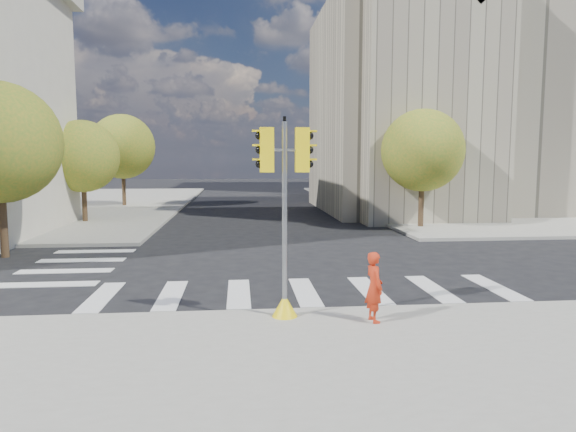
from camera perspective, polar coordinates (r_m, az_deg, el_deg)
The scene contains 14 objects.
ground at distance 16.12m, azimuth 1.32°, elevation -6.61°, with size 160.00×160.00×0.00m, color black.
sidewalk_far_right at distance 47.13m, azimuth 22.19°, elevation 1.56°, with size 28.00×40.00×0.15m, color gray.
sidewalk_far_left at distance 45.52m, azimuth -28.94°, elevation 1.09°, with size 28.00×40.00×0.15m, color gray.
civic_building at distance 39.03m, azimuth 21.56°, elevation 11.27°, with size 26.00×16.00×19.39m.
office_tower at distance 63.38m, azimuth 17.47°, elevation 16.40°, with size 20.00×18.00×30.00m, color #9EA0A3.
tree_lw_mid at distance 30.83m, azimuth -21.87°, elevation 6.16°, with size 4.00×4.00×5.77m.
tree_lw_far at distance 40.54m, azimuth -17.93°, elevation 7.34°, with size 4.80×4.80×6.95m.
tree_re_near at distance 27.26m, azimuth 14.73°, elevation 7.06°, with size 4.20×4.20×6.16m.
tree_re_mid at distance 38.76m, azimuth 8.58°, elevation 7.36°, with size 4.60×4.60×6.66m.
tree_re_far at distance 50.48m, azimuth 5.25°, elevation 6.60°, with size 4.00×4.00×5.88m.
lamp_near at distance 31.22m, azimuth 13.08°, elevation 7.95°, with size 0.35×0.18×8.11m.
lamp_far at distance 44.71m, azimuth 7.33°, elevation 7.53°, with size 0.35×0.18×8.11m.
traffic_signal at distance 11.16m, azimuth -0.38°, elevation -2.01°, with size 1.06×0.56×4.37m.
photographer at distance 11.18m, azimuth 9.55°, elevation -7.77°, with size 0.55×0.36×1.51m, color red.
Camera 1 is at (-1.87, -15.60, 3.61)m, focal length 32.00 mm.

